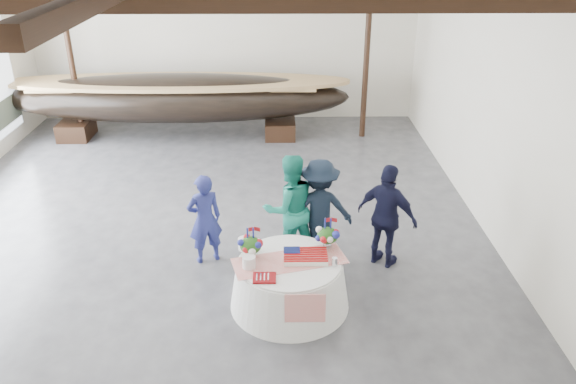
{
  "coord_description": "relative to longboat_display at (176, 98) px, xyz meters",
  "views": [
    {
      "loc": [
        1.41,
        -8.88,
        4.94
      ],
      "look_at": [
        1.54,
        -0.99,
        1.09
      ],
      "focal_mm": 35.0,
      "sensor_mm": 36.0,
      "label": 1
    }
  ],
  "objects": [
    {
      "name": "longboat_display",
      "position": [
        0.0,
        0.0,
        0.0
      ],
      "size": [
        8.49,
        1.7,
        1.59
      ],
      "color": "black",
      "rests_on": "ground"
    },
    {
      "name": "floor",
      "position": [
        1.11,
        -4.47,
        -1.02
      ],
      "size": [
        10.0,
        12.0,
        0.01
      ],
      "primitive_type": "cube",
      "color": "#3D3D42",
      "rests_on": "ground"
    },
    {
      "name": "wall_right",
      "position": [
        6.11,
        -4.47,
        1.23
      ],
      "size": [
        0.02,
        12.0,
        4.5
      ],
      "primitive_type": "cube",
      "color": "silver",
      "rests_on": "ground"
    },
    {
      "name": "guest_man_left",
      "position": [
        3.14,
        -5.57,
        -0.18
      ],
      "size": [
        1.13,
        0.71,
        1.67
      ],
      "primitive_type": "imported",
      "rotation": [
        0.0,
        0.0,
        3.22
      ],
      "color": "black",
      "rests_on": "ground"
    },
    {
      "name": "wall_front",
      "position": [
        1.11,
        -10.47,
        1.23
      ],
      "size": [
        10.0,
        0.02,
        4.5
      ],
      "primitive_type": "cube",
      "color": "silver",
      "rests_on": "ground"
    },
    {
      "name": "guest_man_right",
      "position": [
        4.16,
        -5.83,
        -0.17
      ],
      "size": [
        1.04,
        0.92,
        1.69
      ],
      "primitive_type": "imported",
      "rotation": [
        0.0,
        0.0,
        2.5
      ],
      "color": "black",
      "rests_on": "ground"
    },
    {
      "name": "guest_woman_teal",
      "position": [
        2.68,
        -5.62,
        -0.13
      ],
      "size": [
        1.04,
        0.92,
        1.78
      ],
      "primitive_type": "imported",
      "rotation": [
        0.0,
        0.0,
        3.48
      ],
      "color": "#1A8872",
      "rests_on": "ground"
    },
    {
      "name": "banquet_table",
      "position": [
        2.66,
        -6.86,
        -0.66
      ],
      "size": [
        1.68,
        1.68,
        0.72
      ],
      "color": "silver",
      "rests_on": "ground"
    },
    {
      "name": "guest_woman_blue",
      "position": [
        1.36,
        -5.69,
        -0.27
      ],
      "size": [
        0.64,
        0.54,
        1.49
      ],
      "primitive_type": "imported",
      "rotation": [
        0.0,
        0.0,
        3.55
      ],
      "color": "navy",
      "rests_on": "ground"
    },
    {
      "name": "wall_back",
      "position": [
        1.11,
        1.53,
        1.23
      ],
      "size": [
        10.0,
        0.02,
        4.5
      ],
      "primitive_type": "cube",
      "color": "silver",
      "rests_on": "ground"
    },
    {
      "name": "tabletop_items",
      "position": [
        2.63,
        -6.71,
        -0.14
      ],
      "size": [
        1.64,
        1.03,
        0.4
      ],
      "color": "red",
      "rests_on": "banquet_table"
    }
  ]
}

